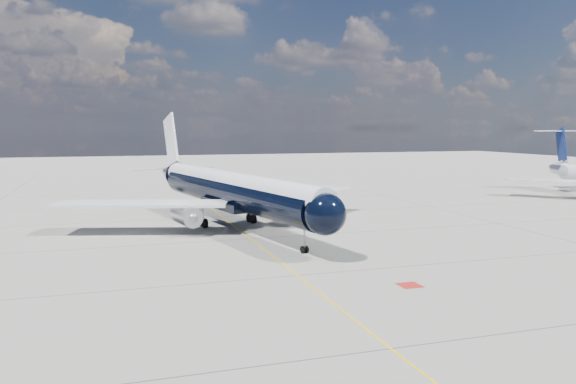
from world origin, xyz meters
name	(u,v)px	position (x,y,z in m)	size (l,w,h in m)	color
ground	(215,211)	(0.00, 30.00, 0.00)	(320.00, 320.00, 0.00)	#9A988E
taxiway_centerline	(222,217)	(0.00, 25.00, 0.00)	(0.16, 160.00, 0.01)	yellow
red_marking	(410,285)	(6.80, -10.00, 0.00)	(1.60, 1.60, 0.01)	maroon
main_airliner	(228,189)	(-0.47, 18.67, 4.18)	(37.46, 46.20, 13.46)	black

